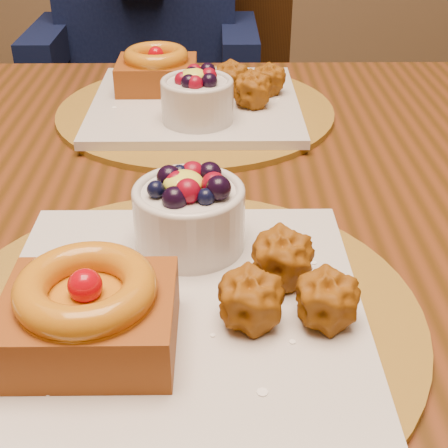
{
  "coord_description": "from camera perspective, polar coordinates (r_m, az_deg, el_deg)",
  "views": [
    {
      "loc": [
        0.09,
        -0.61,
        1.08
      ],
      "look_at": [
        0.1,
        -0.18,
        0.81
      ],
      "focal_mm": 50.0,
      "sensor_mm": 36.0,
      "label": 1
    }
  ],
  "objects": [
    {
      "name": "dining_table",
      "position": [
        0.72,
        -2.92,
        -2.16
      ],
      "size": [
        1.6,
        0.9,
        0.76
      ],
      "color": "#3B220A",
      "rests_on": "ground"
    },
    {
      "name": "place_setting_near",
      "position": [
        0.48,
        -4.46,
        -5.94
      ],
      "size": [
        0.38,
        0.38,
        0.09
      ],
      "color": "brown",
      "rests_on": "dining_table"
    },
    {
      "name": "place_setting_far",
      "position": [
        0.87,
        -2.84,
        11.53
      ],
      "size": [
        0.38,
        0.38,
        0.09
      ],
      "color": "brown",
      "rests_on": "dining_table"
    },
    {
      "name": "chair_far",
      "position": [
        1.54,
        -2.41,
        10.82
      ],
      "size": [
        0.47,
        0.47,
        0.96
      ],
      "rotation": [
        0.0,
        0.0,
        0.01
      ],
      "color": "black",
      "rests_on": "ground"
    }
  ]
}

